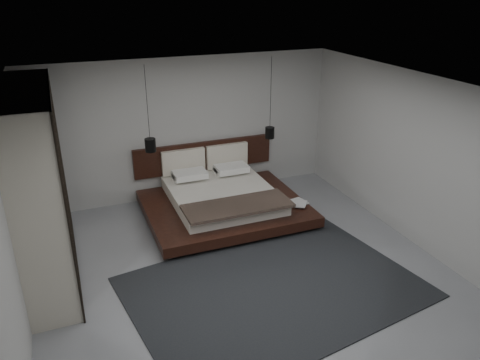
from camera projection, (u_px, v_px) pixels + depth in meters
name	position (u px, v px, depth m)	size (l,w,h in m)	color
floor	(242.00, 269.00, 7.22)	(6.00, 6.00, 0.00)	#92949A
ceiling	(243.00, 88.00, 6.11)	(6.00, 6.00, 0.00)	white
wall_back	(186.00, 129.00, 9.23)	(6.00, 6.00, 0.00)	#AFAFAD
wall_front	(369.00, 315.00, 4.10)	(6.00, 6.00, 0.00)	#AFAFAD
wall_left	(12.00, 223.00, 5.65)	(6.00, 6.00, 0.00)	#AFAFAD
wall_right	(412.00, 159.00, 7.68)	(6.00, 6.00, 0.00)	#AFAFAD
lattice_screen	(24.00, 162.00, 7.80)	(0.05, 0.90, 2.60)	black
bed	(222.00, 199.00, 8.84)	(2.89, 2.44, 1.09)	black
book_lower	(294.00, 204.00, 8.68)	(0.24, 0.32, 0.03)	#99724C
book_upper	(294.00, 203.00, 8.63)	(0.23, 0.31, 0.02)	#99724C
pendant_left	(150.00, 145.00, 8.42)	(0.20, 0.20, 1.56)	black
pendant_right	(270.00, 132.00, 9.23)	(0.18, 0.18, 1.59)	black
wardrobe	(39.00, 187.00, 6.63)	(0.67, 2.86, 2.81)	beige
rug	(274.00, 287.00, 6.77)	(4.02, 2.87, 0.02)	black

